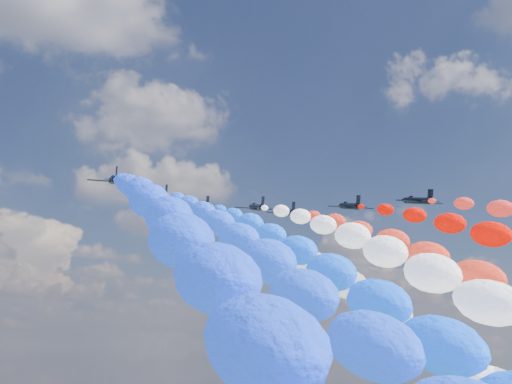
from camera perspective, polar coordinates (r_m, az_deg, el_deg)
name	(u,v)px	position (r m, az deg, el deg)	size (l,w,h in m)	color
jet_0	(114,180)	(113.20, -12.08, 1.00)	(8.67, 11.63, 2.56)	black
trail_0	(199,307)	(43.82, -4.90, -9.81)	(6.42, 130.48, 53.24)	blue
jet_1	(163,196)	(123.92, -8.02, -0.37)	(8.67, 11.63, 2.56)	black
trail_1	(289,316)	(56.06, 2.81, -10.54)	(6.42, 130.48, 53.24)	blue
jet_2	(202,207)	(132.16, -4.68, -1.25)	(8.67, 11.63, 2.56)	black
trail_2	(351,320)	(65.86, 8.19, -10.79)	(6.42, 130.48, 53.24)	#0E4FFF
jet_3	(257,207)	(132.36, 0.09, -1.31)	(8.67, 11.63, 2.56)	black
trail_3	(463,320)	(68.89, 17.35, -10.44)	(6.42, 130.48, 53.24)	white
jet_4	(222,220)	(145.56, -2.97, -2.37)	(8.67, 11.63, 2.56)	black
trail_4	(363,324)	(80.08, 9.12, -11.14)	(6.42, 130.48, 53.24)	white
jet_5	(287,212)	(137.25, 2.67, -1.72)	(8.67, 11.63, 2.56)	black
trail_5	(508,322)	(75.45, 20.81, -10.36)	(6.42, 130.48, 53.24)	red
jet_6	(350,206)	(132.52, 8.04, -1.20)	(8.67, 11.63, 2.56)	black
jet_7	(418,201)	(129.91, 13.70, -0.71)	(8.67, 11.63, 2.56)	black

